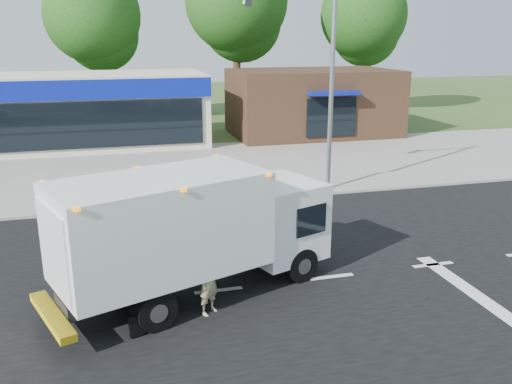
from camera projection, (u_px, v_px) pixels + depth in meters
ground at (331, 277)px, 14.12m from camera, size 120.00×120.00×0.00m
road_asphalt at (331, 277)px, 14.12m from camera, size 60.00×14.00×0.02m
sidewalk at (252, 191)px, 21.71m from camera, size 60.00×2.40×0.12m
parking_apron at (223, 161)px, 27.10m from camera, size 60.00×9.00×0.02m
lane_markings at (404, 294)px, 13.20m from camera, size 55.20×7.00×0.01m
ems_box_truck at (191, 226)px, 12.64m from camera, size 7.31×4.47×3.10m
emergency_worker at (209, 278)px, 12.08m from camera, size 0.70×0.68×1.73m
retail_strip_mall at (40, 111)px, 29.80m from camera, size 18.00×6.20×4.00m
brown_storefront at (313, 102)px, 33.82m from camera, size 10.00×6.70×4.00m
traffic_signal_pole at (316, 67)px, 20.37m from camera, size 3.51×0.25×8.00m
background_trees at (169, 15)px, 37.95m from camera, size 36.77×7.39×12.10m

